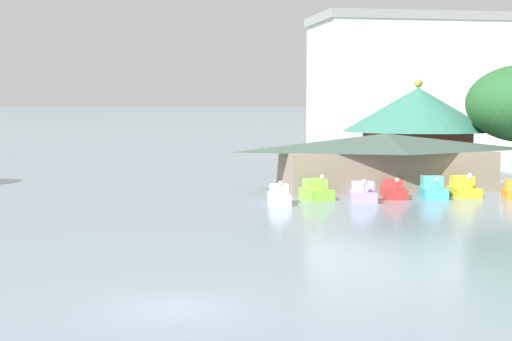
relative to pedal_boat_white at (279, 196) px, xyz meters
The scene contains 10 objects.
ground_plane 26.25m from the pedal_boat_white, 108.78° to the right, with size 2000.00×2000.00×0.00m, color gray.
pedal_boat_white is the anchor object (origin of this frame).
pedal_boat_lime 3.66m from the pedal_boat_white, 35.69° to the left, with size 1.91×2.76×1.74m.
pedal_boat_lavender 5.58m from the pedal_boat_white, ahead, with size 2.16×2.70×1.58m.
pedal_boat_red 8.53m from the pedal_boat_white, 13.33° to the left, with size 1.82×3.04×1.47m.
pedal_boat_cyan 10.92m from the pedal_boat_white, ahead, with size 1.95×2.77×1.52m.
pedal_boat_yellow 13.46m from the pedal_boat_white, ahead, with size 1.81×2.70×1.69m.
boathouse 11.86m from the pedal_boat_white, 36.69° to the left, with size 16.50×6.98×4.15m.
green_roof_pavilion 22.12m from the pedal_boat_white, 45.59° to the left, with size 12.74×12.74×8.37m.
background_building_block 51.22m from the pedal_boat_white, 55.13° to the left, with size 31.98×12.61×16.53m.
Camera 1 is at (-1.88, -25.19, 6.48)m, focal length 56.92 mm.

